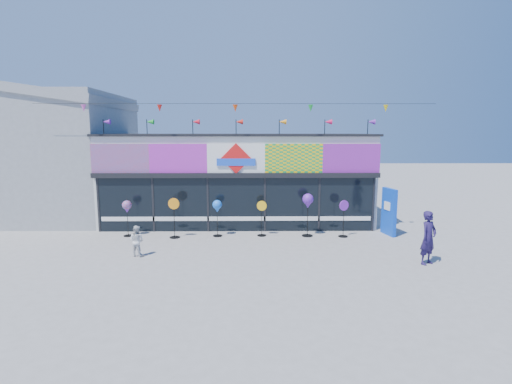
{
  "coord_description": "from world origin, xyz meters",
  "views": [
    {
      "loc": [
        0.65,
        -13.16,
        4.2
      ],
      "look_at": [
        0.81,
        2.0,
        1.9
      ],
      "focal_mm": 28.0,
      "sensor_mm": 36.0,
      "label": 1
    }
  ],
  "objects_px": {
    "spinner_2": "(217,207)",
    "adult_man": "(428,238)",
    "child": "(137,241)",
    "blue_sign": "(389,212)",
    "spinner_3": "(262,217)",
    "spinner_5": "(344,218)",
    "spinner_4": "(308,202)",
    "spinner_1": "(174,217)",
    "spinner_0": "(127,208)"
  },
  "relations": [
    {
      "from": "spinner_2",
      "to": "adult_man",
      "type": "xyz_separation_m",
      "value": [
        7.01,
        -3.51,
        -0.33
      ]
    },
    {
      "from": "spinner_5",
      "to": "spinner_1",
      "type": "bearing_deg",
      "value": -179.28
    },
    {
      "from": "spinner_3",
      "to": "spinner_5",
      "type": "distance_m",
      "value": 3.29
    },
    {
      "from": "spinner_1",
      "to": "spinner_4",
      "type": "bearing_deg",
      "value": 2.14
    },
    {
      "from": "blue_sign",
      "to": "spinner_3",
      "type": "bearing_deg",
      "value": 169.97
    },
    {
      "from": "spinner_0",
      "to": "spinner_5",
      "type": "xyz_separation_m",
      "value": [
        8.71,
        -0.19,
        -0.38
      ]
    },
    {
      "from": "blue_sign",
      "to": "spinner_3",
      "type": "distance_m",
      "value": 5.21
    },
    {
      "from": "spinner_5",
      "to": "child",
      "type": "height_order",
      "value": "spinner_5"
    },
    {
      "from": "spinner_0",
      "to": "spinner_3",
      "type": "xyz_separation_m",
      "value": [
        5.43,
        -0.01,
        -0.41
      ]
    },
    {
      "from": "blue_sign",
      "to": "spinner_3",
      "type": "xyz_separation_m",
      "value": [
        -5.2,
        -0.13,
        -0.2
      ]
    },
    {
      "from": "spinner_3",
      "to": "blue_sign",
      "type": "bearing_deg",
      "value": 1.44
    },
    {
      "from": "spinner_2",
      "to": "spinner_3",
      "type": "xyz_separation_m",
      "value": [
        1.79,
        0.04,
        -0.43
      ]
    },
    {
      "from": "spinner_5",
      "to": "child",
      "type": "relative_size",
      "value": 1.4
    },
    {
      "from": "blue_sign",
      "to": "spinner_2",
      "type": "height_order",
      "value": "blue_sign"
    },
    {
      "from": "spinner_0",
      "to": "spinner_1",
      "type": "xyz_separation_m",
      "value": [
        1.94,
        -0.28,
        -0.32
      ]
    },
    {
      "from": "spinner_2",
      "to": "child",
      "type": "height_order",
      "value": "spinner_2"
    },
    {
      "from": "spinner_2",
      "to": "spinner_5",
      "type": "relative_size",
      "value": 1.0
    },
    {
      "from": "spinner_3",
      "to": "child",
      "type": "bearing_deg",
      "value": -148.71
    },
    {
      "from": "spinner_2",
      "to": "spinner_3",
      "type": "height_order",
      "value": "spinner_2"
    },
    {
      "from": "spinner_0",
      "to": "child",
      "type": "bearing_deg",
      "value": -67.07
    },
    {
      "from": "spinner_3",
      "to": "spinner_2",
      "type": "bearing_deg",
      "value": -178.71
    },
    {
      "from": "adult_man",
      "to": "child",
      "type": "bearing_deg",
      "value": 141.16
    },
    {
      "from": "spinner_5",
      "to": "blue_sign",
      "type": "bearing_deg",
      "value": 9.27
    },
    {
      "from": "blue_sign",
      "to": "spinner_1",
      "type": "height_order",
      "value": "blue_sign"
    },
    {
      "from": "spinner_0",
      "to": "spinner_2",
      "type": "bearing_deg",
      "value": -0.77
    },
    {
      "from": "spinner_0",
      "to": "adult_man",
      "type": "height_order",
      "value": "adult_man"
    },
    {
      "from": "spinner_2",
      "to": "spinner_3",
      "type": "bearing_deg",
      "value": 1.29
    },
    {
      "from": "spinner_3",
      "to": "spinner_4",
      "type": "bearing_deg",
      "value": -2.12
    },
    {
      "from": "spinner_2",
      "to": "adult_man",
      "type": "relative_size",
      "value": 0.86
    },
    {
      "from": "spinner_3",
      "to": "adult_man",
      "type": "relative_size",
      "value": 0.84
    },
    {
      "from": "spinner_2",
      "to": "child",
      "type": "xyz_separation_m",
      "value": [
        -2.52,
        -2.58,
        -0.66
      ]
    },
    {
      "from": "spinner_4",
      "to": "child",
      "type": "relative_size",
      "value": 1.64
    },
    {
      "from": "spinner_4",
      "to": "adult_man",
      "type": "distance_m",
      "value": 4.87
    },
    {
      "from": "spinner_0",
      "to": "spinner_5",
      "type": "height_order",
      "value": "spinner_5"
    },
    {
      "from": "spinner_3",
      "to": "child",
      "type": "relative_size",
      "value": 1.36
    },
    {
      "from": "spinner_0",
      "to": "adult_man",
      "type": "bearing_deg",
      "value": -18.51
    },
    {
      "from": "adult_man",
      "to": "spinner_2",
      "type": "bearing_deg",
      "value": 120.11
    },
    {
      "from": "spinner_1",
      "to": "spinner_0",
      "type": "bearing_deg",
      "value": 171.9
    },
    {
      "from": "spinner_0",
      "to": "child",
      "type": "height_order",
      "value": "spinner_0"
    },
    {
      "from": "blue_sign",
      "to": "child",
      "type": "bearing_deg",
      "value": -175.34
    },
    {
      "from": "spinner_1",
      "to": "spinner_4",
      "type": "xyz_separation_m",
      "value": [
        5.34,
        0.2,
        0.55
      ]
    },
    {
      "from": "spinner_5",
      "to": "spinner_4",
      "type": "bearing_deg",
      "value": 175.43
    },
    {
      "from": "spinner_5",
      "to": "child",
      "type": "distance_m",
      "value": 7.98
    },
    {
      "from": "spinner_3",
      "to": "adult_man",
      "type": "height_order",
      "value": "adult_man"
    },
    {
      "from": "spinner_4",
      "to": "spinner_5",
      "type": "xyz_separation_m",
      "value": [
        1.43,
        -0.11,
        -0.61
      ]
    },
    {
      "from": "spinner_1",
      "to": "spinner_4",
      "type": "distance_m",
      "value": 5.37
    },
    {
      "from": "spinner_3",
      "to": "child",
      "type": "xyz_separation_m",
      "value": [
        -4.31,
        -2.62,
        -0.23
      ]
    },
    {
      "from": "adult_man",
      "to": "spinner_1",
      "type": "bearing_deg",
      "value": 126.05
    },
    {
      "from": "blue_sign",
      "to": "spinner_5",
      "type": "xyz_separation_m",
      "value": [
        -1.92,
        -0.31,
        -0.18
      ]
    },
    {
      "from": "spinner_2",
      "to": "child",
      "type": "relative_size",
      "value": 1.4
    }
  ]
}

